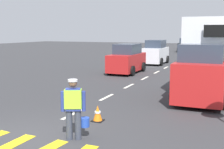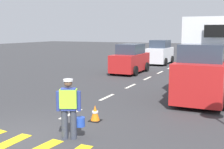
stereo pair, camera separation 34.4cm
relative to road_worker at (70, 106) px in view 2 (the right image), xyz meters
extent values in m
plane|color=#333335|center=(-1.31, 20.42, -0.93)|extent=(96.00, 96.00, 0.00)
cube|color=yellow|center=(-1.31, -1.20, -0.92)|extent=(0.38, 1.90, 0.01)
cube|color=silver|center=(-1.31, 2.12, -0.93)|extent=(0.14, 1.40, 0.01)
cube|color=silver|center=(-1.31, 5.12, -0.93)|extent=(0.14, 1.40, 0.01)
cube|color=silver|center=(-1.31, 8.12, -0.93)|extent=(0.14, 1.40, 0.01)
cube|color=silver|center=(-1.31, 11.12, -0.93)|extent=(0.14, 1.40, 0.01)
cube|color=silver|center=(-1.31, 14.12, -0.93)|extent=(0.14, 1.40, 0.01)
cube|color=silver|center=(-1.31, 17.12, -0.93)|extent=(0.14, 1.40, 0.01)
cube|color=silver|center=(-1.31, 20.12, -0.93)|extent=(0.14, 1.40, 0.01)
cube|color=silver|center=(-1.31, 23.12, -0.93)|extent=(0.14, 1.40, 0.01)
cube|color=silver|center=(-1.31, 26.12, -0.93)|extent=(0.14, 1.40, 0.01)
cube|color=silver|center=(-1.31, 29.12, -0.93)|extent=(0.14, 1.40, 0.01)
cube|color=silver|center=(-1.31, 32.12, -0.93)|extent=(0.14, 1.40, 0.01)
cube|color=silver|center=(-1.31, 35.12, -0.93)|extent=(0.14, 1.40, 0.01)
cube|color=silver|center=(-1.31, 38.12, -0.93)|extent=(0.14, 1.40, 0.01)
cube|color=silver|center=(-1.31, 41.12, -0.93)|extent=(0.14, 1.40, 0.01)
cube|color=silver|center=(-1.31, 44.12, -0.93)|extent=(0.14, 1.40, 0.01)
cube|color=silver|center=(-1.31, 47.12, -0.93)|extent=(0.14, 1.40, 0.01)
cylinder|color=#383D4C|center=(-0.13, -0.07, -0.52)|extent=(0.18, 0.18, 0.82)
cylinder|color=#383D4C|center=(0.09, 0.03, -0.52)|extent=(0.18, 0.18, 0.82)
cube|color=navy|center=(-0.02, -0.02, 0.19)|extent=(0.46, 0.39, 0.60)
cube|color=#A5EA33|center=(-0.02, -0.02, 0.21)|extent=(0.54, 0.45, 0.51)
cylinder|color=navy|center=(-0.27, -0.14, 0.14)|extent=(0.11, 0.11, 0.55)
cylinder|color=navy|center=(0.24, 0.10, 0.14)|extent=(0.11, 0.11, 0.55)
sphere|color=brown|center=(-0.02, -0.02, 0.63)|extent=(0.22, 0.22, 0.22)
cylinder|color=silver|center=(-0.02, -0.02, 0.71)|extent=(0.26, 0.26, 0.06)
cylinder|color=#2347B7|center=(0.21, 0.20, -0.48)|extent=(0.26, 0.26, 0.26)
cube|color=white|center=(3.28, 5.76, 2.02)|extent=(1.10, 0.05, 0.44)
cube|color=black|center=(3.28, 5.74, 2.02)|extent=(1.16, 0.04, 0.50)
cube|color=black|center=(-0.13, 1.74, -0.92)|extent=(0.36, 0.36, 0.03)
cone|color=orange|center=(-0.13, 1.74, -0.65)|extent=(0.30, 0.30, 0.50)
cylinder|color=white|center=(-0.13, 1.74, -0.62)|extent=(0.20, 0.20, 0.06)
cube|color=red|center=(2.69, 6.37, 0.03)|extent=(1.90, 4.60, 1.56)
cube|color=#2D3847|center=(2.69, 5.57, 1.16)|extent=(1.67, 1.61, 0.70)
cube|color=silver|center=(2.69, 7.18, 1.71)|extent=(1.80, 2.53, 1.80)
cylinder|color=black|center=(1.72, 7.80, -0.59)|extent=(0.22, 0.68, 0.68)
cylinder|color=black|center=(1.72, 4.95, -0.59)|extent=(0.22, 0.68, 0.68)
cylinder|color=black|center=(3.66, 4.95, -0.59)|extent=(0.22, 0.68, 0.68)
cube|color=red|center=(-3.20, 12.96, -0.16)|extent=(1.64, 3.96, 1.18)
cube|color=#2D3847|center=(-3.20, 13.06, 0.78)|extent=(1.44, 2.18, 0.70)
cylinder|color=black|center=(-2.36, 11.73, -0.59)|extent=(0.22, 0.68, 0.68)
cylinder|color=black|center=(-4.03, 11.73, -0.59)|extent=(0.22, 0.68, 0.68)
cylinder|color=black|center=(-2.36, 14.19, -0.59)|extent=(0.22, 0.68, 0.68)
cylinder|color=black|center=(-4.03, 14.19, -0.59)|extent=(0.22, 0.68, 0.68)
cube|color=silver|center=(-2.85, 19.57, -0.11)|extent=(1.64, 3.87, 1.29)
cube|color=#2D3847|center=(-2.85, 19.66, 0.89)|extent=(1.45, 2.13, 0.70)
cylinder|color=black|center=(-2.01, 18.37, -0.59)|extent=(0.22, 0.68, 0.68)
cylinder|color=black|center=(-3.69, 18.37, -0.59)|extent=(0.22, 0.68, 0.68)
cylinder|color=black|center=(-2.01, 20.76, -0.59)|extent=(0.22, 0.68, 0.68)
cylinder|color=black|center=(-3.69, 20.76, -0.59)|extent=(0.22, 0.68, 0.68)
cube|color=black|center=(-2.96, 37.21, -0.20)|extent=(1.61, 4.04, 1.11)
cube|color=#2D3847|center=(-2.96, 37.31, 0.71)|extent=(1.42, 2.22, 0.70)
cylinder|color=black|center=(-2.14, 35.96, -0.59)|extent=(0.22, 0.68, 0.68)
cylinder|color=black|center=(-3.79, 35.96, -0.59)|extent=(0.22, 0.68, 0.68)
cylinder|color=black|center=(-2.14, 38.46, -0.59)|extent=(0.22, 0.68, 0.68)
cylinder|color=black|center=(-3.79, 38.46, -0.59)|extent=(0.22, 0.68, 0.68)
camera|label=1|loc=(3.99, -6.83, 2.01)|focal=47.69mm
camera|label=2|loc=(4.31, -6.70, 2.01)|focal=47.69mm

